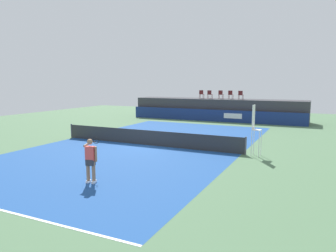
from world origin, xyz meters
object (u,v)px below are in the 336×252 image
Objects in this scene: spectator_chair_left at (210,94)px; net_post_near at (72,131)px; umpire_chair at (255,127)px; spectator_chair_far_left at (202,94)px; spectator_chair_far_right at (241,95)px; tennis_player at (91,159)px; spectator_chair_center at (221,94)px; spectator_chair_right at (231,94)px; net_post_far at (246,146)px.

net_post_near is at bearing -109.47° from spectator_chair_left.
spectator_chair_far_left is at bearing 118.95° from umpire_chair.
tennis_player is (-0.77, -22.53, -1.73)m from spectator_chair_far_right.
spectator_chair_right is (1.06, -0.05, 0.00)m from spectator_chair_center.
spectator_chair_center is at bearing 110.98° from net_post_far.
spectator_chair_right is 0.32× the size of umpire_chair.
tennis_player is (3.59, -22.99, -1.73)m from spectator_chair_far_left.
spectator_chair_far_right is (3.33, -0.18, 0.00)m from spectator_chair_left.
spectator_chair_far_left is 0.50× the size of tennis_player.
spectator_chair_left reaches higher than net_post_far.
spectator_chair_left is at bearing 114.93° from net_post_far.
tennis_player is (-4.48, -7.56, 0.46)m from net_post_far.
spectator_chair_left is 22.92m from tennis_player.
spectator_chair_far_right reaches higher than umpire_chair.
net_post_near is (-7.54, -15.39, -2.19)m from spectator_chair_right.
spectator_chair_far_left is 3.21m from spectator_chair_right.
spectator_chair_left is at bearing 116.36° from umpire_chair.
umpire_chair is (6.38, -15.43, -1.11)m from spectator_chair_center.
spectator_chair_far_right reaches higher than net_post_near.
spectator_chair_left reaches higher than tennis_player.
net_post_near and net_post_far have the same top height.
net_post_far is at bearing 0.00° from net_post_near.
spectator_chair_center is at bearing 112.47° from umpire_chair.
spectator_chair_center is (2.15, 0.01, 0.00)m from spectator_chair_far_left.
spectator_chair_right reaches higher than net_post_near.
net_post_far is at bearing -62.40° from spectator_chair_far_left.
spectator_chair_right is 17.28m from net_post_near.
spectator_chair_far_right is at bearing -3.14° from spectator_chair_left.
spectator_chair_left is 1.00× the size of spectator_chair_center.
spectator_chair_right is at bearing 109.08° from umpire_chair.
spectator_chair_left is 2.20m from spectator_chair_right.
spectator_chair_right is 0.50× the size of tennis_player.
spectator_chair_center is 1.00× the size of spectator_chair_far_right.
spectator_chair_right is at bearing 90.94° from tennis_player.
umpire_chair is 9.06m from tennis_player.
tennis_player reaches higher than net_post_far.
spectator_chair_far_left is 4.38m from spectator_chair_far_right.
tennis_player is at bearing -120.68° from net_post_far.
spectator_chair_far_right is at bearing -20.18° from spectator_chair_right.
spectator_chair_far_right is at bearing -12.11° from spectator_chair_center.
net_post_near is 0.56× the size of tennis_player.
spectator_chair_far_left reaches higher than umpire_chair.
spectator_chair_far_left is 0.89× the size of net_post_near.
spectator_chair_left and spectator_chair_center have the same top height.
spectator_chair_left is 16.22m from net_post_near.
net_post_near is (-8.69, -14.97, -2.19)m from spectator_chair_far_right.
spectator_chair_center reaches higher than tennis_player.
net_post_far is (7.04, -15.15, -2.19)m from spectator_chair_left.
spectator_chair_right reaches higher than tennis_player.
spectator_chair_far_left is 1.00× the size of spectator_chair_center.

